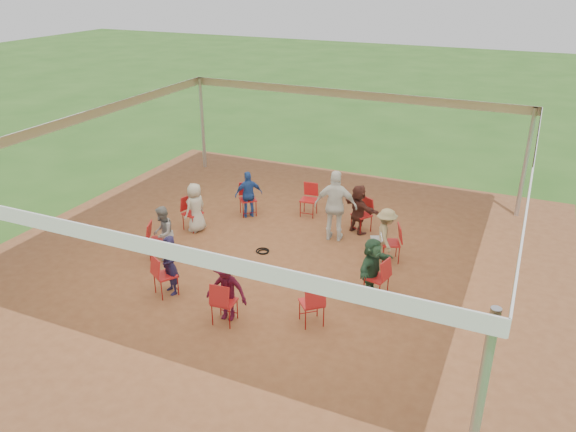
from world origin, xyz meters
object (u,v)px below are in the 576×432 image
at_px(standing_person, 336,206).
at_px(person_seated_3, 195,208).
at_px(cable_coil, 263,251).
at_px(person_seated_6, 227,290).
at_px(chair_3, 248,200).
at_px(chair_5, 159,241).
at_px(chair_8, 312,303).
at_px(person_seated_7, 372,267).
at_px(chair_4, 193,214).
at_px(person_seated_2, 249,194).
at_px(chair_7, 224,302).
at_px(person_seated_1, 358,209).
at_px(chair_9, 377,278).
at_px(person_seated_0, 386,235).
at_px(chair_2, 309,200).
at_px(person_seated_5, 170,265).
at_px(chair_0, 391,243).
at_px(chair_6, 165,275).
at_px(person_seated_4, 163,233).
at_px(chair_1, 362,215).
at_px(laptop, 379,237).

bearing_deg(standing_person, person_seated_3, 6.96).
bearing_deg(cable_coil, person_seated_6, -77.30).
height_order(person_seated_6, standing_person, standing_person).
xyz_separation_m(chair_3, chair_5, (-0.72, -3.08, 0.00)).
xyz_separation_m(chair_8, person_seated_7, (0.74, 1.45, 0.20)).
bearing_deg(chair_4, person_seated_2, 157.98).
relative_size(chair_7, person_seated_1, 0.70).
relative_size(chair_9, standing_person, 0.50).
relative_size(person_seated_0, cable_coil, 3.50).
distance_m(chair_2, person_seated_6, 5.26).
xyz_separation_m(chair_3, person_seated_1, (3.08, 0.17, 0.20)).
bearing_deg(chair_9, standing_person, 50.84).
height_order(chair_5, person_seated_5, person_seated_5).
height_order(chair_0, chair_9, same).
bearing_deg(person_seated_1, person_seated_6, 108.00).
bearing_deg(person_seated_1, chair_6, 90.00).
bearing_deg(person_seated_7, chair_0, 13.98).
distance_m(person_seated_4, person_seated_6, 3.02).
xyz_separation_m(chair_9, person_seated_2, (-4.30, 2.55, 0.20)).
bearing_deg(chair_0, chair_7, 126.00).
bearing_deg(chair_4, chair_2, 144.00).
height_order(chair_4, person_seated_3, person_seated_3).
xyz_separation_m(person_seated_1, person_seated_4, (-3.69, -3.20, 0.00)).
bearing_deg(chair_3, chair_5, 36.00).
distance_m(chair_4, person_seated_7, 5.26).
bearing_deg(person_seated_3, chair_3, 166.02).
relative_size(chair_1, person_seated_1, 0.70).
xyz_separation_m(person_seated_2, person_seated_6, (1.90, -4.50, 0.00)).
bearing_deg(person_seated_2, chair_6, 53.05).
bearing_deg(person_seated_5, person_seated_0, 72.00).
distance_m(chair_1, standing_person, 0.98).
relative_size(person_seated_3, person_seated_5, 1.00).
distance_m(person_seated_4, person_seated_7, 4.88).
bearing_deg(chair_5, chair_8, 54.00).
relative_size(chair_3, person_seated_6, 0.70).
bearing_deg(standing_person, chair_2, -52.75).
relative_size(chair_5, person_seated_7, 0.70).
bearing_deg(chair_5, person_seated_3, 157.98).
bearing_deg(person_seated_2, chair_3, -90.00).
relative_size(chair_3, person_seated_1, 0.70).
distance_m(person_seated_2, laptop, 4.02).
xyz_separation_m(chair_4, person_seated_4, (0.25, -1.61, 0.20)).
height_order(chair_2, standing_person, standing_person).
distance_m(chair_2, chair_9, 4.35).
xyz_separation_m(chair_2, person_seated_7, (2.73, -3.26, 0.20)).
height_order(person_seated_0, person_seated_7, same).
distance_m(chair_3, standing_person, 2.77).
relative_size(chair_5, person_seated_3, 0.70).
bearing_deg(person_seated_5, chair_3, 126.95).
distance_m(chair_8, cable_coil, 3.14).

